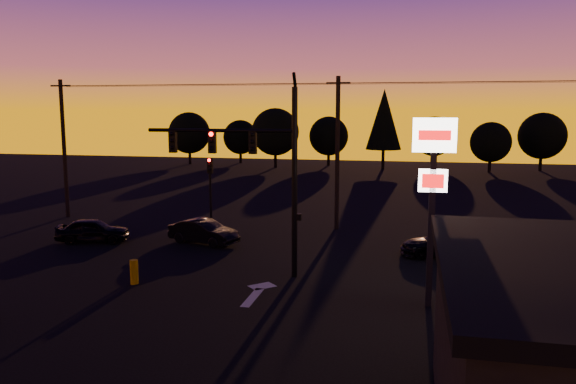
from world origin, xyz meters
name	(u,v)px	position (x,y,z in m)	size (l,w,h in m)	color
ground	(232,305)	(0.00, 0.00, 0.00)	(120.00, 120.00, 0.00)	black
lane_arrow	(257,292)	(0.50, 1.67, 0.01)	(1.20, 3.10, 0.01)	beige
traffic_signal_mast	(257,161)	(-0.10, 3.99, 4.94)	(6.79, 0.52, 8.58)	black
secondary_signal	(210,184)	(-5.00, 11.49, 2.86)	(0.30, 0.31, 4.35)	black
pylon_sign	(433,172)	(7.00, 1.50, 4.91)	(1.50, 0.28, 6.80)	black
utility_pole_0	(64,148)	(-16.00, 14.00, 4.59)	(1.40, 0.26, 9.00)	black
utility_pole_1	(337,152)	(2.00, 14.00, 4.59)	(1.40, 0.26, 9.00)	black
power_wires	(338,84)	(2.00, 14.00, 8.57)	(36.00, 1.22, 0.07)	black
bollard	(134,272)	(-4.71, 1.60, 0.50)	(0.33, 0.33, 1.00)	#D8AE00
tree_0	(189,133)	(-22.00, 50.00, 4.06)	(5.36, 5.36, 6.74)	black
tree_1	(240,137)	(-16.00, 53.00, 3.43)	(4.54, 4.54, 5.71)	black
tree_2	(275,132)	(-10.00, 48.00, 4.37)	(5.77, 5.78, 7.26)	black
tree_3	(329,136)	(-4.00, 52.00, 3.75)	(4.95, 4.95, 6.22)	black
tree_4	(384,119)	(3.00, 49.00, 5.93)	(4.18, 4.18, 9.50)	black
tree_5	(434,136)	(9.00, 54.00, 3.75)	(4.95, 4.95, 6.22)	black
tree_6	(491,142)	(15.00, 48.00, 3.43)	(4.54, 4.54, 5.71)	black
tree_7	(542,136)	(21.00, 51.00, 4.06)	(5.36, 5.36, 6.74)	black
car_left	(93,230)	(-10.40, 7.87, 0.64)	(1.52, 3.78, 1.29)	black
car_mid	(204,232)	(-4.46, 8.85, 0.64)	(1.35, 3.87, 1.28)	black
car_right	(446,243)	(8.01, 8.91, 0.63)	(1.78, 4.38, 1.27)	black
suv_parked	(532,350)	(9.58, -3.30, 0.65)	(2.14, 4.64, 1.29)	black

